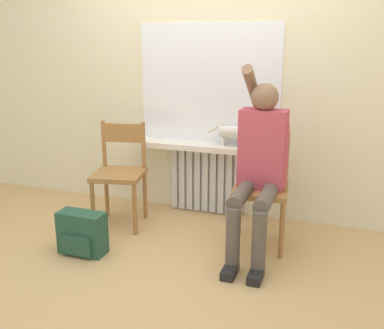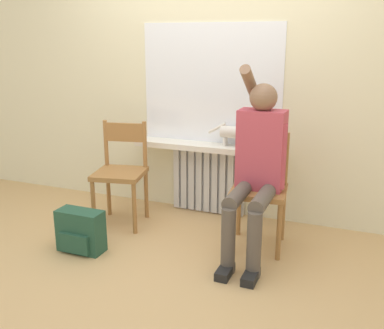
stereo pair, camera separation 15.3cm
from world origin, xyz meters
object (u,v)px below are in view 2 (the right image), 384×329
Objects in this scene: backpack at (80,231)px; cat at (238,133)px; chair_right at (260,188)px; person at (257,162)px; chair_left at (121,171)px.

cat is at bearing 49.85° from backpack.
chair_right is at bearing -56.08° from cat.
person is 0.67m from cat.
chair_left and chair_right have the same top height.
chair_left is at bearing 174.27° from person.
chair_left is 1.24m from person.
chair_left is at bearing -152.64° from cat.
chair_left is 1.00× the size of chair_right.
chair_right is 1.39m from backpack.
person is 1.42m from backpack.
chair_left is 0.68m from backpack.
chair_left reaches higher than cat.
chair_left reaches higher than backpack.
backpack is (-1.22, -0.49, -0.54)m from person.
person reaches higher than chair_left.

